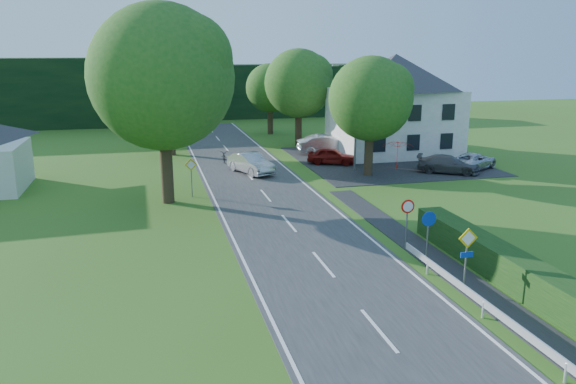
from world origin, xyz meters
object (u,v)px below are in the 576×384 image
object	(u,v)px
streetlight	(354,112)
parked_car_silver_b	(473,161)
parked_car_silver_a	(326,144)
parked_car_grey	(448,164)
motorcycle	(224,156)
parasol	(397,155)
moving_car	(251,163)
parked_car_red	(332,156)

from	to	relation	value
streetlight	parked_car_silver_b	distance (m)	10.00
parked_car_silver_a	parked_car_grey	distance (m)	11.63
motorcycle	parasol	size ratio (longest dim) A/B	0.73
streetlight	motorcycle	world-z (taller)	streetlight
motorcycle	parasol	xyz separation A→B (m)	(12.53, -6.05, 0.63)
parasol	moving_car	bearing A→B (deg)	173.88
streetlight	parasol	xyz separation A→B (m)	(3.43, -0.50, -3.33)
streetlight	moving_car	world-z (taller)	streetlight
moving_car	parked_car_silver_a	xyz separation A→B (m)	(7.87, 6.30, 0.08)
parked_car_silver_a	parked_car_silver_b	world-z (taller)	parked_car_silver_a
parked_car_grey	parasol	world-z (taller)	parasol
parked_car_silver_a	parasol	world-z (taller)	parasol
parked_car_red	streetlight	bearing A→B (deg)	-136.51
streetlight	parked_car_red	world-z (taller)	streetlight
parked_car_grey	parasol	size ratio (longest dim) A/B	1.84
moving_car	parked_car_grey	world-z (taller)	moving_car
streetlight	parasol	bearing A→B (deg)	-8.30
parked_car_red	parked_car_silver_b	world-z (taller)	parked_car_red
parked_car_silver_a	parasol	distance (m)	8.20
motorcycle	parasol	world-z (taller)	parasol
moving_car	parasol	bearing A→B (deg)	-27.38
moving_car	parked_car_silver_a	world-z (taller)	parked_car_silver_a
parked_car_silver_a	parked_car_silver_b	xyz separation A→B (m)	(8.92, -9.00, -0.19)
motorcycle	parasol	distance (m)	13.93
motorcycle	parked_car_silver_a	world-z (taller)	parked_car_silver_a
motorcycle	parked_car_grey	bearing A→B (deg)	-22.12
parked_car_silver_a	motorcycle	bearing A→B (deg)	104.36
moving_car	parked_car_silver_b	size ratio (longest dim) A/B	0.99
streetlight	motorcycle	size ratio (longest dim) A/B	4.47
moving_car	motorcycle	xyz separation A→B (m)	(-1.34, 4.85, -0.28)
motorcycle	parked_car_grey	size ratio (longest dim) A/B	0.40
parasol	parked_car_grey	bearing A→B (deg)	-36.11
motorcycle	parked_car_silver_b	bearing A→B (deg)	-16.74
motorcycle	parked_car_red	bearing A→B (deg)	-14.22
parked_car_silver_b	parasol	bearing A→B (deg)	43.35
parked_car_grey	parked_car_silver_b	world-z (taller)	parked_car_grey
moving_car	parked_car_silver_a	bearing A→B (deg)	17.40
streetlight	moving_car	xyz separation A→B (m)	(-7.76, 0.70, -3.68)
parked_car_red	parked_car_grey	world-z (taller)	parked_car_red
moving_car	streetlight	bearing A→B (deg)	-26.41
streetlight	parked_car_grey	distance (m)	7.98
parked_car_silver_b	streetlight	bearing A→B (deg)	45.84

